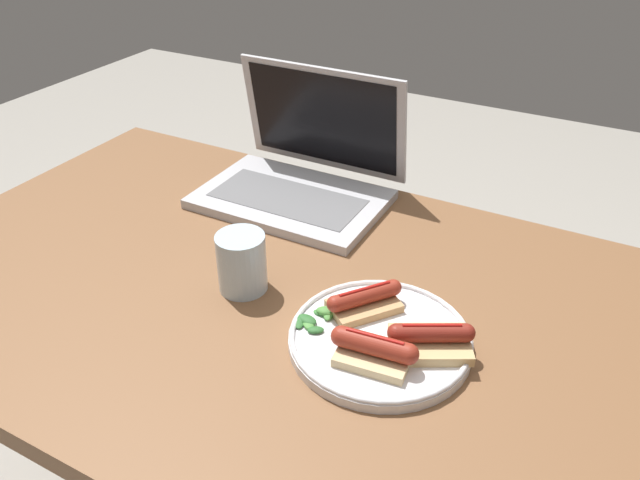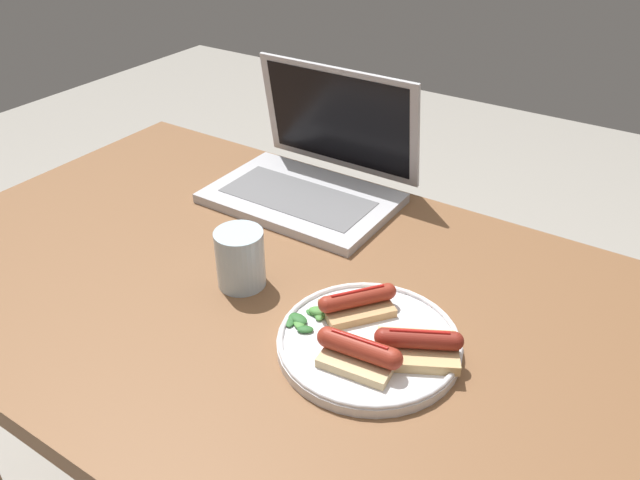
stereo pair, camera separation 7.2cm
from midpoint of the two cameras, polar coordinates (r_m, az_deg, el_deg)
The scene contains 8 objects.
desk at distance 1.03m, azimuth -6.04°, elevation -8.21°, with size 1.27×0.78×0.77m.
laptop at distance 1.21m, azimuth -3.53°, elevation 5.88°, with size 0.35×0.27×0.23m.
plate at distance 0.87m, azimuth 3.10°, elevation -9.05°, with size 0.25×0.25×0.02m.
sausage_toast_left at distance 0.82m, azimuth 2.39°, elevation -10.05°, with size 0.12×0.07×0.04m.
sausage_toast_middle at distance 0.90m, azimuth 1.78°, elevation -5.58°, with size 0.11×0.12×0.04m.
sausage_toast_right at distance 0.84m, azimuth 7.62°, elevation -9.04°, with size 0.13×0.11×0.04m.
salad_pile at distance 0.89m, azimuth -2.78°, elevation -7.24°, with size 0.05×0.07×0.01m.
drinking_glass at distance 0.96m, azimuth -9.32°, elevation -2.09°, with size 0.08×0.08×0.09m.
Camera 1 is at (0.43, -0.65, 1.36)m, focal length 35.00 mm.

